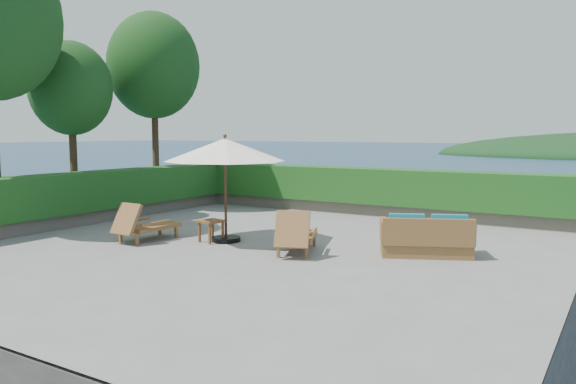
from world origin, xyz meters
The scene contains 14 objects.
ground centered at (0.00, 0.00, 0.00)m, with size 12.00×12.00×0.00m, color gray.
foundation centered at (0.00, 0.00, -1.55)m, with size 12.00×12.00×3.00m, color #5E544B.
ocean centered at (0.00, 0.00, -3.00)m, with size 600.00×600.00×0.00m, color #18334D.
planter_wall_far centered at (0.00, 5.60, 0.18)m, with size 12.00×0.60×0.36m, color #6C6756.
planter_wall_left centered at (-5.60, 0.00, 0.18)m, with size 0.60×12.00×0.36m, color #6C6756.
hedge_far centered at (0.00, 5.60, 0.85)m, with size 12.40×0.90×1.00m, color #1A4513.
hedge_left centered at (-5.60, 0.00, 0.85)m, with size 0.90×12.40×1.00m, color #1A4513.
tree_mid centered at (-6.40, 0.50, 3.55)m, with size 2.20×2.20×4.83m.
tree_far centered at (-6.00, 3.20, 4.40)m, with size 2.80×2.80×6.03m.
patio_umbrella centered at (-0.90, 0.15, 1.98)m, with size 2.77×2.77×2.35m.
lounge_left centered at (-2.47, -0.76, 0.37)m, with size 0.74×1.55×0.88m.
lounge_right centered at (1.04, -0.10, 0.38)m, with size 1.19×1.70×0.91m.
side_table centered at (-1.12, -0.09, 0.40)m, with size 0.54×0.54×0.49m.
wicker_loveseat centered at (3.29, 1.04, 0.33)m, with size 1.93×1.52×0.85m.
Camera 1 is at (6.63, -9.46, 2.37)m, focal length 35.00 mm.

